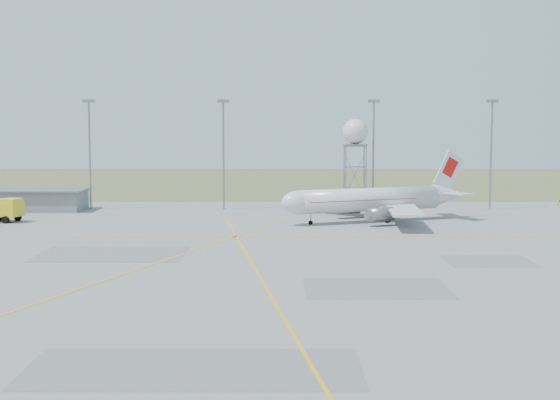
{
  "coord_description": "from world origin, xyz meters",
  "views": [
    {
      "loc": [
        0.71,
        -79.54,
        15.88
      ],
      "look_at": [
        0.59,
        40.0,
        4.26
      ],
      "focal_mm": 50.0,
      "sensor_mm": 36.0,
      "label": 1
    }
  ],
  "objects": [
    {
      "name": "grass_strip",
      "position": [
        0.0,
        140.0,
        0.01
      ],
      "size": [
        400.0,
        120.0,
        0.03
      ],
      "primitive_type": "cube",
      "color": "#535D33",
      "rests_on": "ground"
    },
    {
      "name": "mast_a",
      "position": [
        -35.0,
        66.0,
        12.07
      ],
      "size": [
        2.2,
        0.5,
        20.5
      ],
      "color": "gray",
      "rests_on": "ground"
    },
    {
      "name": "mast_d",
      "position": [
        40.0,
        66.0,
        12.07
      ],
      "size": [
        2.2,
        0.5,
        20.5
      ],
      "color": "gray",
      "rests_on": "ground"
    },
    {
      "name": "ground",
      "position": [
        0.0,
        0.0,
        0.0
      ],
      "size": [
        400.0,
        400.0,
        0.0
      ],
      "primitive_type": "plane",
      "color": "gray",
      "rests_on": "ground"
    },
    {
      "name": "radar_tower",
      "position": [
        14.46,
        64.54,
        9.49
      ],
      "size": [
        4.67,
        4.67,
        16.91
      ],
      "color": "gray",
      "rests_on": "ground"
    },
    {
      "name": "mast_b",
      "position": [
        -10.0,
        66.0,
        12.07
      ],
      "size": [
        2.2,
        0.5,
        20.5
      ],
      "color": "gray",
      "rests_on": "ground"
    },
    {
      "name": "airliner_main",
      "position": [
        15.73,
        47.42,
        3.53
      ],
      "size": [
        32.6,
        30.53,
        11.53
      ],
      "rotation": [
        0.0,
        0.0,
        3.53
      ],
      "color": "silver",
      "rests_on": "ground"
    },
    {
      "name": "building_grey",
      "position": [
        -45.0,
        64.0,
        1.97
      ],
      "size": [
        19.0,
        10.0,
        3.9
      ],
      "color": "gray",
      "rests_on": "ground"
    },
    {
      "name": "mast_c",
      "position": [
        18.0,
        66.0,
        12.07
      ],
      "size": [
        2.2,
        0.5,
        20.5
      ],
      "color": "gray",
      "rests_on": "ground"
    }
  ]
}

